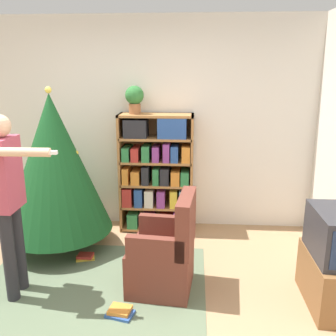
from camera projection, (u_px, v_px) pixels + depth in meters
name	position (u px, v px, depth m)	size (l,w,h in m)	color
ground_plane	(107.00, 320.00, 3.05)	(14.00, 14.00, 0.00)	#9E7A56
wall_back	(140.00, 124.00, 4.70)	(8.00, 0.10, 2.60)	silver
area_rug	(91.00, 290.00, 3.46)	(2.11, 1.78, 0.01)	#56664C
bookshelf	(157.00, 174.00, 4.59)	(0.90, 0.33, 1.46)	#A8703D
tv_stand	(334.00, 280.00, 3.20)	(0.45, 0.72, 0.45)	brown
game_remote	(330.00, 268.00, 2.94)	(0.04, 0.12, 0.02)	white
christmas_tree	(54.00, 165.00, 4.05)	(1.19, 1.19, 1.80)	#4C3323
armchair	(165.00, 256.00, 3.42)	(0.62, 0.61, 0.92)	brown
standing_person	(8.00, 193.00, 3.16)	(0.63, 0.47, 1.63)	#232328
potted_plant	(135.00, 98.00, 4.38)	(0.22, 0.22, 0.33)	#935B38
book_pile_near_tree	(85.00, 257.00, 4.01)	(0.22, 0.18, 0.05)	gold
book_pile_by_chair	(120.00, 312.00, 3.10)	(0.25, 0.21, 0.06)	#284C93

